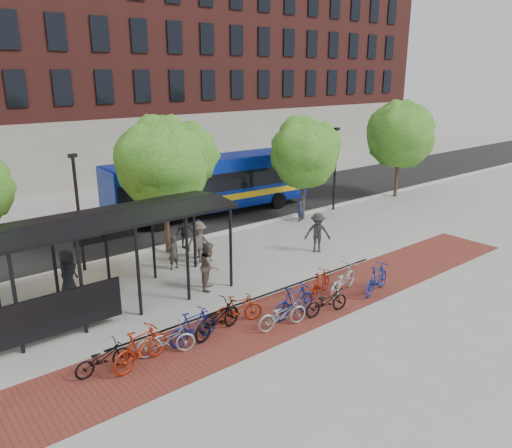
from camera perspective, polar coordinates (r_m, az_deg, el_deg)
ground at (r=23.52m, az=0.40°, el=-3.78°), size 160.00×160.00×0.00m
asphalt_street at (r=29.82m, az=-9.40°, el=0.53°), size 160.00×8.00×0.01m
curb at (r=26.54m, az=-5.09°, el=-1.26°), size 160.00×0.25×0.12m
brick_strip at (r=18.88m, az=5.40°, el=-9.31°), size 24.00×3.00×0.01m
bike_rack_rail at (r=18.69m, az=0.54°, el=-9.52°), size 12.00×0.05×0.95m
building_brick at (r=49.24m, az=-10.39°, el=18.68°), size 55.00×14.00×20.00m
bus_shelter at (r=18.31m, az=-18.67°, el=-0.90°), size 10.60×3.07×3.60m
tree_b at (r=23.47m, az=-10.40°, el=7.20°), size 5.15×4.20×6.47m
tree_c at (r=28.88m, az=5.60°, el=8.38°), size 4.66×3.80×5.92m
tree_d at (r=35.68m, az=16.19°, el=10.11°), size 5.39×4.40×6.55m
lamp_post_left at (r=22.45m, az=-19.65°, el=1.55°), size 0.35×0.20×5.12m
lamp_post_right at (r=31.34m, az=9.04°, el=6.51°), size 0.35×0.20×5.12m
bus at (r=30.27m, az=-5.18°, el=4.81°), size 12.97×3.70×3.46m
bike_0 at (r=15.53m, az=-17.10°, el=-14.44°), size 1.70×0.64×0.89m
bike_1 at (r=15.45m, az=-13.02°, el=-13.54°), size 2.11×1.06×1.22m
bike_2 at (r=15.89m, az=-10.30°, el=-12.96°), size 1.95×1.20×0.97m
bike_3 at (r=16.40m, az=-7.15°, el=-11.51°), size 1.88×0.67×1.11m
bike_4 at (r=16.78m, az=-4.47°, el=-10.74°), size 2.21×1.19×1.10m
bike_5 at (r=17.48m, az=-1.99°, el=-9.65°), size 1.76×1.05×1.02m
bike_6 at (r=17.15m, az=3.03°, el=-10.23°), size 2.00×0.93×1.01m
bike_7 at (r=17.88m, az=4.40°, el=-8.77°), size 1.98×0.62×1.18m
bike_8 at (r=18.23m, az=8.04°, el=-8.75°), size 1.89×0.88×0.96m
bike_9 at (r=19.59m, az=7.32°, el=-6.72°), size 1.77×1.01×1.02m
bike_10 at (r=19.93m, az=9.88°, el=-6.29°), size 2.23×1.32×1.10m
bike_11 at (r=20.20m, az=13.61°, el=-6.08°), size 2.05×1.02×1.18m
pedestrian_0 at (r=20.47m, az=-20.71°, el=-5.29°), size 1.11×1.10×1.93m
pedestrian_1 at (r=22.16m, az=-9.45°, el=-3.22°), size 0.61×0.44×1.54m
pedestrian_2 at (r=23.39m, az=-6.76°, el=-1.64°), size 1.10×1.01×1.83m
pedestrian_3 at (r=22.62m, az=-6.55°, el=-2.11°), size 1.28×0.75×1.96m
pedestrian_4 at (r=24.77m, az=-8.18°, el=-0.94°), size 0.95×0.47×1.57m
pedestrian_7 at (r=29.02m, az=5.07°, el=1.85°), size 0.68×0.58×1.58m
pedestrian_8 at (r=19.94m, az=-5.35°, el=-4.78°), size 1.18×1.19×1.95m
pedestrian_9 at (r=24.06m, az=7.05°, el=-0.99°), size 1.41×1.37×1.94m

